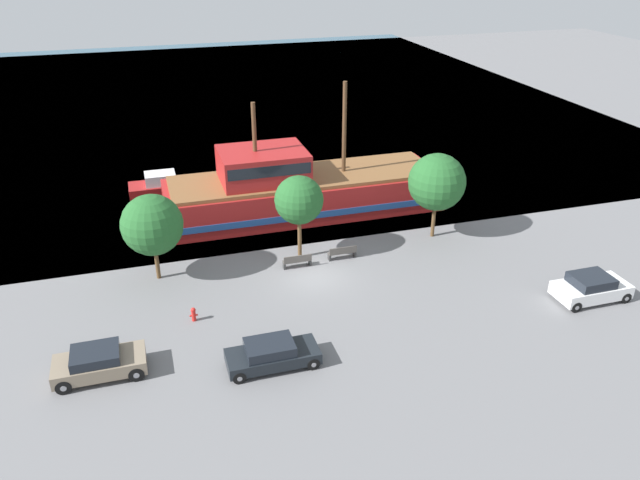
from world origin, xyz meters
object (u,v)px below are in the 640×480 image
at_px(moored_boat_dockside, 165,185).
at_px(parked_car_curb_rear, 591,288).
at_px(parked_car_curb_mid, 99,363).
at_px(fire_hydrant, 194,314).
at_px(pirate_ship, 300,189).
at_px(bench_promenade_west, 342,252).
at_px(parked_car_curb_front, 272,354).
at_px(bench_promenade_east, 297,261).

bearing_deg(moored_boat_dockside, parked_car_curb_rear, -47.00).
xyz_separation_m(parked_car_curb_mid, fire_hydrant, (4.54, 3.21, -0.29)).
relative_size(parked_car_curb_rear, fire_hydrant, 5.22).
xyz_separation_m(pirate_ship, bench_promenade_west, (0.60, -7.58, -1.30)).
xyz_separation_m(parked_car_curb_front, parked_car_curb_rear, (17.80, 0.66, 0.07)).
height_order(pirate_ship, fire_hydrant, pirate_ship).
bearing_deg(bench_promenade_west, parked_car_curb_rear, -35.90).
bearing_deg(bench_promenade_east, fire_hydrant, -149.28).
xyz_separation_m(pirate_ship, bench_promenade_east, (-2.31, -7.82, -1.30)).
relative_size(parked_car_curb_rear, bench_promenade_east, 2.35).
xyz_separation_m(moored_boat_dockside, parked_car_curb_rear, (20.87, -22.38, 0.14)).
height_order(parked_car_curb_front, bench_promenade_west, parked_car_curb_front).
distance_m(pirate_ship, parked_car_curb_mid, 20.07).
bearing_deg(moored_boat_dockside, parked_car_curb_front, -82.42).
bearing_deg(parked_car_curb_front, bench_promenade_east, 67.91).
bearing_deg(parked_car_curb_mid, parked_car_curb_front, -11.65).
bearing_deg(fire_hydrant, bench_promenade_west, 23.63).
relative_size(parked_car_curb_front, fire_hydrant, 5.55).
bearing_deg(parked_car_curb_mid, fire_hydrant, 35.25).
height_order(parked_car_curb_front, parked_car_curb_rear, parked_car_curb_rear).
xyz_separation_m(moored_boat_dockside, parked_car_curb_front, (3.06, -23.04, 0.07)).
distance_m(fire_hydrant, bench_promenade_west, 10.31).
relative_size(parked_car_curb_rear, bench_promenade_west, 2.29).
distance_m(moored_boat_dockside, parked_car_curb_mid, 21.95).
bearing_deg(fire_hydrant, parked_car_curb_front, -57.56).
xyz_separation_m(parked_car_curb_rear, bench_promenade_east, (-14.29, 8.00, -0.28)).
height_order(pirate_ship, parked_car_curb_front, pirate_ship).
relative_size(pirate_ship, moored_boat_dockside, 3.66).
distance_m(moored_boat_dockside, fire_hydrant, 18.27).
distance_m(pirate_ship, moored_boat_dockside, 11.10).
distance_m(pirate_ship, fire_hydrant, 14.74).
bearing_deg(parked_car_curb_mid, parked_car_curb_rear, -2.03).
relative_size(pirate_ship, parked_car_curb_front, 4.84).
bearing_deg(bench_promenade_west, parked_car_curb_mid, -152.31).
height_order(parked_car_curb_mid, parked_car_curb_rear, parked_car_curb_rear).
bearing_deg(parked_car_curb_front, pirate_ship, 70.55).
relative_size(moored_boat_dockside, parked_car_curb_rear, 1.41).
bearing_deg(parked_car_curb_front, parked_car_curb_mid, 168.35).
xyz_separation_m(moored_boat_dockside, fire_hydrant, (0.03, -18.27, -0.16)).
bearing_deg(parked_car_curb_mid, pirate_ship, 48.09).
distance_m(fire_hydrant, bench_promenade_east, 7.61).
xyz_separation_m(moored_boat_dockside, bench_promenade_west, (9.48, -14.14, -0.14)).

